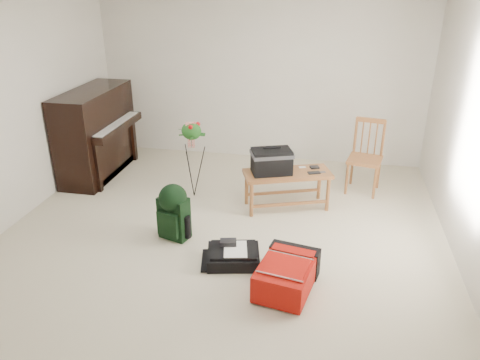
% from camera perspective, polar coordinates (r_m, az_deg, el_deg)
% --- Properties ---
extents(floor, '(5.00, 5.50, 0.01)m').
position_cam_1_polar(floor, '(5.23, -2.62, -7.73)').
color(floor, beige).
rests_on(floor, ground).
extents(ceiling, '(5.00, 5.50, 0.01)m').
position_cam_1_polar(ceiling, '(4.45, -3.26, 20.78)').
color(ceiling, white).
rests_on(ceiling, wall_back).
extents(wall_back, '(5.00, 0.04, 2.50)m').
position_cam_1_polar(wall_back, '(7.30, 2.42, 12.16)').
color(wall_back, silver).
rests_on(wall_back, floor).
extents(piano, '(0.71, 1.50, 1.25)m').
position_cam_1_polar(piano, '(7.09, -17.03, 5.32)').
color(piano, black).
rests_on(piano, floor).
extents(bench, '(1.15, 0.77, 0.83)m').
position_cam_1_polar(bench, '(5.80, 4.50, 2.02)').
color(bench, '#9A5832').
rests_on(bench, floor).
extents(dining_chair, '(0.50, 0.50, 0.98)m').
position_cam_1_polar(dining_chair, '(6.48, 14.97, 2.69)').
color(dining_chair, '#9A5832').
rests_on(dining_chair, floor).
extents(red_suitcase, '(0.59, 0.78, 0.30)m').
position_cam_1_polar(red_suitcase, '(4.53, 5.76, -11.04)').
color(red_suitcase, red).
rests_on(red_suitcase, floor).
extents(black_duffel, '(0.61, 0.53, 0.22)m').
position_cam_1_polar(black_duffel, '(4.88, -0.82, -9.16)').
color(black_duffel, black).
rests_on(black_duffel, floor).
extents(green_backpack, '(0.37, 0.34, 0.65)m').
position_cam_1_polar(green_backpack, '(5.22, -8.12, -3.54)').
color(green_backpack, black).
rests_on(green_backpack, floor).
extents(flower_stand, '(0.42, 0.42, 1.05)m').
position_cam_1_polar(flower_stand, '(6.11, -5.80, 2.46)').
color(flower_stand, black).
rests_on(flower_stand, floor).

